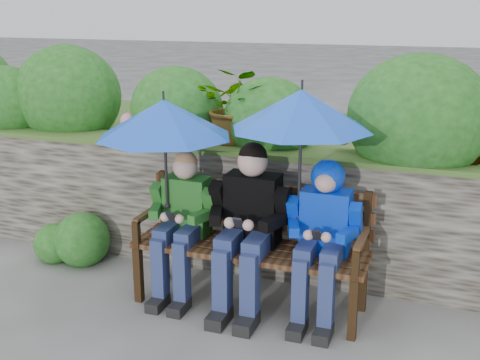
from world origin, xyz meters
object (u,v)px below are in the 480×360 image
(boy_right, at_px, (323,228))
(umbrella_right, at_px, (301,110))
(park_bench, at_px, (253,237))
(umbrella_left, at_px, (164,119))
(boy_middle, at_px, (248,221))
(boy_left, at_px, (182,218))

(boy_right, bearing_deg, umbrella_right, 174.74)
(park_bench, distance_m, umbrella_left, 1.06)
(park_bench, relative_size, umbrella_right, 1.76)
(park_bench, relative_size, boy_middle, 1.40)
(park_bench, relative_size, umbrella_left, 1.71)
(umbrella_right, bearing_deg, boy_right, -5.26)
(boy_left, relative_size, boy_middle, 0.91)
(boy_middle, height_order, umbrella_left, umbrella_left)
(boy_right, bearing_deg, boy_middle, -177.71)
(umbrella_left, bearing_deg, boy_right, 1.08)
(park_bench, xyz_separation_m, boy_left, (-0.52, -0.08, 0.11))
(boy_left, xyz_separation_m, umbrella_right, (0.87, 0.03, 0.85))
(boy_right, bearing_deg, umbrella_left, -178.92)
(boy_middle, distance_m, umbrella_right, 0.88)
(park_bench, bearing_deg, umbrella_left, -172.12)
(park_bench, relative_size, boy_right, 1.51)
(boy_middle, relative_size, umbrella_left, 1.22)
(boy_middle, bearing_deg, boy_right, 2.29)
(boy_right, height_order, umbrella_right, umbrella_right)
(umbrella_right, bearing_deg, umbrella_left, -177.78)
(boy_middle, distance_m, umbrella_left, 0.93)
(boy_middle, relative_size, boy_right, 1.07)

